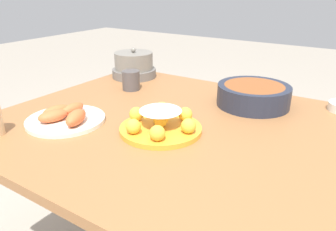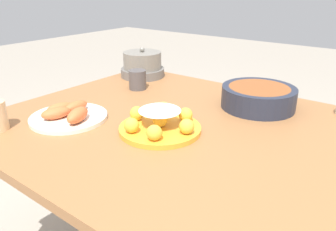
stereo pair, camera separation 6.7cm
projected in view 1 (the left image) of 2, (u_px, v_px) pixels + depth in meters
dining_table at (174, 147)px, 1.14m from camera, size 1.21×1.02×0.74m
cake_plate at (161, 123)px, 1.03m from camera, size 0.26×0.26×0.08m
serving_bowl at (253, 95)px, 1.24m from camera, size 0.27×0.27×0.08m
seafood_platter at (65, 117)px, 1.10m from camera, size 0.26×0.26×0.06m
cup_far at (131, 80)px, 1.43m from camera, size 0.08×0.08×0.08m
warming_pot at (134, 66)px, 1.61m from camera, size 0.22×0.22×0.15m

